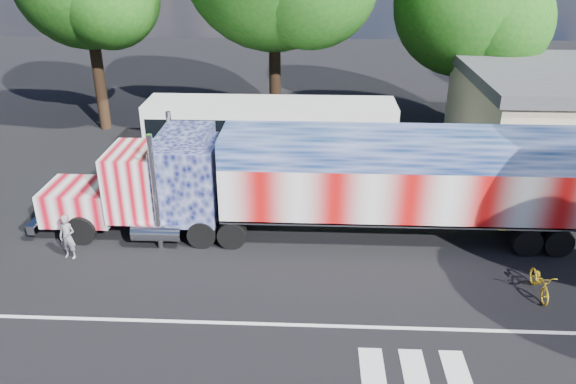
{
  "coord_description": "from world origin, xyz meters",
  "views": [
    {
      "loc": [
        0.95,
        -17.46,
        11.42
      ],
      "look_at": [
        0.0,
        3.0,
        1.9
      ],
      "focal_mm": 35.0,
      "sensor_mm": 36.0,
      "label": 1
    }
  ],
  "objects_px": {
    "semi_truck": "(335,181)",
    "coach_bus": "(271,135)",
    "woman": "(67,237)",
    "tree_ne_a": "(469,4)",
    "bicycle": "(540,282)"
  },
  "relations": [
    {
      "from": "tree_ne_a",
      "to": "coach_bus",
      "type": "bearing_deg",
      "value": -145.11
    },
    {
      "from": "woman",
      "to": "bicycle",
      "type": "distance_m",
      "value": 17.24
    },
    {
      "from": "bicycle",
      "to": "tree_ne_a",
      "type": "bearing_deg",
      "value": 88.17
    },
    {
      "from": "coach_bus",
      "to": "bicycle",
      "type": "distance_m",
      "value": 14.85
    },
    {
      "from": "woman",
      "to": "bicycle",
      "type": "height_order",
      "value": "woman"
    },
    {
      "from": "woman",
      "to": "bicycle",
      "type": "bearing_deg",
      "value": 6.29
    },
    {
      "from": "bicycle",
      "to": "semi_truck",
      "type": "bearing_deg",
      "value": 152.68
    },
    {
      "from": "woman",
      "to": "semi_truck",
      "type": "bearing_deg",
      "value": 24.24
    },
    {
      "from": "semi_truck",
      "to": "bicycle",
      "type": "distance_m",
      "value": 8.23
    },
    {
      "from": "coach_bus",
      "to": "bicycle",
      "type": "bearing_deg",
      "value": -47.03
    },
    {
      "from": "semi_truck",
      "to": "bicycle",
      "type": "relative_size",
      "value": 12.08
    },
    {
      "from": "coach_bus",
      "to": "semi_truck",
      "type": "bearing_deg",
      "value": -65.93
    },
    {
      "from": "woman",
      "to": "tree_ne_a",
      "type": "distance_m",
      "value": 25.9
    },
    {
      "from": "semi_truck",
      "to": "coach_bus",
      "type": "height_order",
      "value": "semi_truck"
    },
    {
      "from": "semi_truck",
      "to": "tree_ne_a",
      "type": "xyz_separation_m",
      "value": [
        8.17,
        14.78,
        5.06
      ]
    }
  ]
}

